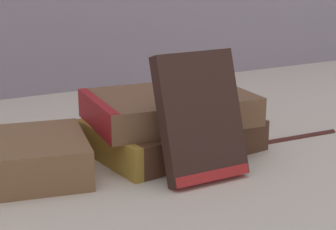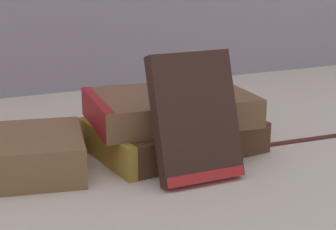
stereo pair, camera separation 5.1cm
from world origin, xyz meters
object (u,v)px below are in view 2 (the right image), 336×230
book_flat_bottom (170,136)px  book_flat_top (166,107)px  fountain_pen (311,137)px  pocket_watch (190,91)px  reading_glasses (73,122)px  book_leaning_front (196,122)px

book_flat_bottom → book_flat_top: (-0.00, 0.00, 0.04)m
book_flat_bottom → book_flat_top: size_ratio=1.02×
book_flat_bottom → fountain_pen: (0.20, -0.05, -0.02)m
pocket_watch → fountain_pen: bearing=-11.6°
book_flat_top → pocket_watch: size_ratio=4.50×
pocket_watch → reading_glasses: bearing=119.8°
book_flat_bottom → fountain_pen: 0.21m
book_flat_top → book_leaning_front: book_leaning_front is taller
book_leaning_front → pocket_watch: bearing=66.5°
pocket_watch → reading_glasses: size_ratio=0.50×
book_flat_top → pocket_watch: (0.03, -0.01, 0.02)m
book_flat_bottom → pocket_watch: pocket_watch is taller
book_leaning_front → reading_glasses: size_ratio=1.50×
book_flat_top → fountain_pen: bearing=-7.8°
book_flat_bottom → book_leaning_front: size_ratio=1.52×
reading_glasses → fountain_pen: (0.28, -0.23, 0.00)m
fountain_pen → book_leaning_front: bearing=-162.6°
book_flat_bottom → reading_glasses: size_ratio=2.28×
book_leaning_front → reading_glasses: 0.30m
book_leaning_front → pocket_watch: book_leaning_front is taller
book_flat_bottom → reading_glasses: (-0.08, 0.18, -0.02)m
reading_glasses → book_flat_top: bearing=-58.3°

